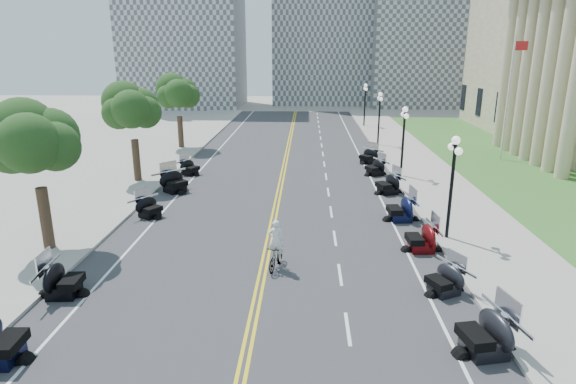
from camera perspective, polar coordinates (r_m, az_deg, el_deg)
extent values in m
plane|color=gray|center=(20.18, -3.05, -9.60)|extent=(160.00, 160.00, 0.00)
cube|color=#333335|center=(29.46, -1.28, -1.04)|extent=(16.00, 90.00, 0.01)
cube|color=yellow|center=(29.47, -1.51, -1.02)|extent=(0.12, 90.00, 0.00)
cube|color=yellow|center=(29.45, -1.05, -1.02)|extent=(0.12, 90.00, 0.00)
cube|color=white|center=(29.77, 11.12, -1.15)|extent=(0.12, 90.00, 0.00)
cube|color=white|center=(30.52, -13.36, -0.85)|extent=(0.12, 90.00, 0.00)
cube|color=white|center=(16.66, 7.09, -15.75)|extent=(0.12, 2.00, 0.00)
cube|color=white|center=(20.14, 6.19, -9.69)|extent=(0.12, 2.00, 0.00)
cube|color=white|center=(23.79, 5.57, -5.45)|extent=(0.12, 2.00, 0.00)
cube|color=white|center=(27.54, 5.13, -2.35)|extent=(0.12, 2.00, 0.00)
cube|color=white|center=(31.35, 4.79, 0.01)|extent=(0.12, 2.00, 0.00)
cube|color=white|center=(35.20, 4.53, 1.85)|extent=(0.12, 2.00, 0.00)
cube|color=white|center=(39.08, 4.32, 3.33)|extent=(0.12, 2.00, 0.00)
cube|color=white|center=(42.99, 4.15, 4.53)|extent=(0.12, 2.00, 0.00)
cube|color=white|center=(46.91, 4.00, 5.54)|extent=(0.12, 2.00, 0.00)
cube|color=white|center=(50.84, 3.88, 6.39)|extent=(0.12, 2.00, 0.00)
cube|color=white|center=(54.78, 3.78, 7.12)|extent=(0.12, 2.00, 0.00)
cube|color=white|center=(58.73, 3.69, 7.75)|extent=(0.12, 2.00, 0.00)
cube|color=white|center=(62.69, 3.61, 8.31)|extent=(0.12, 2.00, 0.00)
cube|color=white|center=(66.65, 3.53, 8.79)|extent=(0.12, 2.00, 0.00)
cube|color=white|center=(70.62, 3.47, 9.22)|extent=(0.12, 2.00, 0.00)
cube|color=#9E9991|center=(30.65, 18.72, -1.09)|extent=(5.00, 90.00, 0.15)
cube|color=#9E9991|center=(31.85, -20.49, -0.62)|extent=(5.00, 90.00, 0.15)
cube|color=#356023|center=(40.30, 25.21, 2.24)|extent=(9.00, 60.00, 0.10)
cube|color=gray|center=(82.56, -12.25, 18.97)|extent=(18.00, 14.00, 26.00)
cube|color=gray|center=(86.29, 4.02, 20.49)|extent=(16.00, 12.00, 30.00)
cube|color=gray|center=(85.50, 16.74, 17.23)|extent=(20.00, 14.00, 22.00)
imported|color=#A51414|center=(20.37, -1.43, -7.65)|extent=(0.92, 1.86, 1.08)
imported|color=white|center=(19.82, -1.46, -3.84)|extent=(0.66, 0.43, 1.81)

